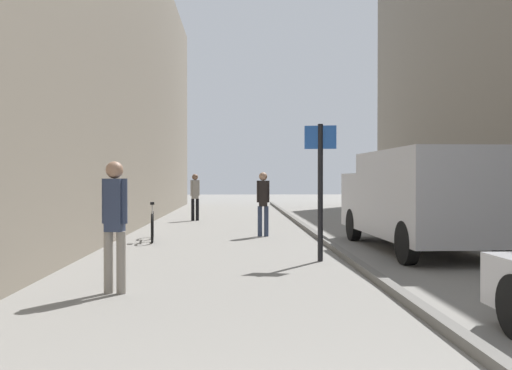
{
  "coord_description": "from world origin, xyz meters",
  "views": [
    {
      "loc": [
        -0.55,
        -1.8,
        1.57
      ],
      "look_at": [
        -0.03,
        13.23,
        1.39
      ],
      "focal_mm": 38.45,
      "sensor_mm": 36.0,
      "label": 1
    }
  ],
  "objects_px": {
    "pedestrian_mid_block": "(263,199)",
    "bicycle_leaning": "(152,225)",
    "pedestrian_main_foreground": "(115,217)",
    "delivery_van": "(419,197)",
    "street_sign_post": "(320,180)",
    "pedestrian_far_crossing": "(195,194)"
  },
  "relations": [
    {
      "from": "street_sign_post",
      "to": "bicycle_leaning",
      "type": "xyz_separation_m",
      "value": [
        -3.72,
        3.59,
        -1.16
      ]
    },
    {
      "from": "pedestrian_far_crossing",
      "to": "street_sign_post",
      "type": "distance_m",
      "value": 10.62
    },
    {
      "from": "pedestrian_main_foreground",
      "to": "street_sign_post",
      "type": "height_order",
      "value": "street_sign_post"
    },
    {
      "from": "pedestrian_main_foreground",
      "to": "bicycle_leaning",
      "type": "xyz_separation_m",
      "value": [
        -0.47,
        6.39,
        -0.66
      ]
    },
    {
      "from": "pedestrian_main_foreground",
      "to": "delivery_van",
      "type": "bearing_deg",
      "value": 46.86
    },
    {
      "from": "street_sign_post",
      "to": "bicycle_leaning",
      "type": "bearing_deg",
      "value": -33.22
    },
    {
      "from": "pedestrian_mid_block",
      "to": "delivery_van",
      "type": "height_order",
      "value": "delivery_van"
    },
    {
      "from": "delivery_van",
      "to": "bicycle_leaning",
      "type": "bearing_deg",
      "value": 158.89
    },
    {
      "from": "pedestrian_mid_block",
      "to": "bicycle_leaning",
      "type": "distance_m",
      "value": 3.05
    },
    {
      "from": "pedestrian_mid_block",
      "to": "pedestrian_main_foreground",
      "type": "bearing_deg",
      "value": -106.67
    },
    {
      "from": "delivery_van",
      "to": "street_sign_post",
      "type": "height_order",
      "value": "street_sign_post"
    },
    {
      "from": "pedestrian_main_foreground",
      "to": "pedestrian_far_crossing",
      "type": "height_order",
      "value": "pedestrian_main_foreground"
    },
    {
      "from": "pedestrian_main_foreground",
      "to": "pedestrian_mid_block",
      "type": "xyz_separation_m",
      "value": [
        2.38,
        7.29,
        -0.04
      ]
    },
    {
      "from": "pedestrian_mid_block",
      "to": "delivery_van",
      "type": "xyz_separation_m",
      "value": [
        3.25,
        -3.01,
        0.17
      ]
    },
    {
      "from": "delivery_van",
      "to": "street_sign_post",
      "type": "distance_m",
      "value": 2.83
    },
    {
      "from": "pedestrian_far_crossing",
      "to": "bicycle_leaning",
      "type": "xyz_separation_m",
      "value": [
        -0.58,
        -6.54,
        -0.62
      ]
    },
    {
      "from": "pedestrian_mid_block",
      "to": "pedestrian_far_crossing",
      "type": "xyz_separation_m",
      "value": [
        -2.27,
        5.64,
        -0.0
      ]
    },
    {
      "from": "pedestrian_far_crossing",
      "to": "delivery_van",
      "type": "relative_size",
      "value": 0.31
    },
    {
      "from": "pedestrian_main_foreground",
      "to": "delivery_van",
      "type": "height_order",
      "value": "delivery_van"
    },
    {
      "from": "delivery_van",
      "to": "pedestrian_main_foreground",
      "type": "bearing_deg",
      "value": -144.81
    },
    {
      "from": "pedestrian_mid_block",
      "to": "street_sign_post",
      "type": "relative_size",
      "value": 0.67
    },
    {
      "from": "pedestrian_far_crossing",
      "to": "bicycle_leaning",
      "type": "relative_size",
      "value": 0.99
    }
  ]
}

